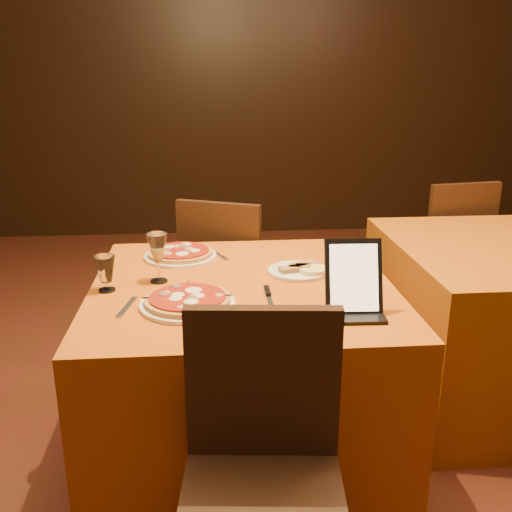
{
  "coord_description": "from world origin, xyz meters",
  "views": [
    {
      "loc": [
        -0.13,
        -1.91,
        1.49
      ],
      "look_at": [
        0.03,
        0.04,
        0.86
      ],
      "focal_mm": 40.0,
      "sensor_mm": 36.0,
      "label": 1
    }
  ],
  "objects": [
    {
      "name": "floor",
      "position": [
        0.0,
        0.0,
        -0.01
      ],
      "size": [
        6.0,
        7.0,
        0.01
      ],
      "primitive_type": "cube",
      "color": "#5E2D19",
      "rests_on": "ground"
    },
    {
      "name": "wall_back",
      "position": [
        0.0,
        3.5,
        1.4
      ],
      "size": [
        6.0,
        0.01,
        2.8
      ],
      "primitive_type": "cube",
      "color": "black",
      "rests_on": "floor"
    },
    {
      "name": "main_table",
      "position": [
        -0.02,
        0.06,
        0.38
      ],
      "size": [
        1.1,
        1.1,
        0.75
      ],
      "primitive_type": "cube",
      "color": "#BD530C",
      "rests_on": "floor"
    },
    {
      "name": "side_table",
      "position": [
        1.26,
        0.44,
        0.38
      ],
      "size": [
        1.1,
        1.1,
        0.75
      ],
      "primitive_type": "cube",
      "color": "#A9540A",
      "rests_on": "floor"
    },
    {
      "name": "chair_main_near",
      "position": [
        -0.02,
        -0.74,
        0.46
      ],
      "size": [
        0.44,
        0.44,
        0.91
      ],
      "primitive_type": null,
      "rotation": [
        0.0,
        0.0,
        -0.09
      ],
      "color": "black",
      "rests_on": "floor"
    },
    {
      "name": "chair_main_far",
      "position": [
        -0.02,
        0.9,
        0.46
      ],
      "size": [
        0.62,
        0.62,
        0.91
      ],
      "primitive_type": null,
      "rotation": [
        0.0,
        0.0,
        2.74
      ],
      "color": "black",
      "rests_on": "floor"
    },
    {
      "name": "chair_side_far",
      "position": [
        1.26,
        1.28,
        0.46
      ],
      "size": [
        0.55,
        0.55,
        0.91
      ],
      "primitive_type": null,
      "rotation": [
        0.0,
        0.0,
        3.3
      ],
      "color": "black",
      "rests_on": "floor"
    },
    {
      "name": "pizza_near",
      "position": [
        -0.21,
        -0.14,
        0.77
      ],
      "size": [
        0.32,
        0.32,
        0.03
      ],
      "rotation": [
        0.0,
        0.0,
        -0.11
      ],
      "color": "white",
      "rests_on": "main_table"
    },
    {
      "name": "pizza_far",
      "position": [
        -0.26,
        0.38,
        0.77
      ],
      "size": [
        0.3,
        0.3,
        0.03
      ],
      "rotation": [
        0.0,
        0.0,
        -0.21
      ],
      "color": "white",
      "rests_on": "main_table"
    },
    {
      "name": "cutlet_dish",
      "position": [
        0.2,
        0.15,
        0.76
      ],
      "size": [
        0.23,
        0.23,
        0.03
      ],
      "rotation": [
        0.0,
        0.0,
        0.38
      ],
      "color": "white",
      "rests_on": "main_table"
    },
    {
      "name": "wine_glass",
      "position": [
        -0.32,
        0.1,
        0.84
      ],
      "size": [
        0.1,
        0.1,
        0.19
      ],
      "primitive_type": null,
      "rotation": [
        0.0,
        0.0,
        0.35
      ],
      "color": "#E5E382",
      "rests_on": "main_table"
    },
    {
      "name": "water_glass",
      "position": [
        -0.5,
        0.02,
        0.81
      ],
      "size": [
        0.08,
        0.08,
        0.13
      ],
      "primitive_type": null,
      "rotation": [
        0.0,
        0.0,
        -0.19
      ],
      "color": "white",
      "rests_on": "main_table"
    },
    {
      "name": "tablet",
      "position": [
        0.32,
        -0.23,
        0.87
      ],
      "size": [
        0.19,
        0.11,
        0.23
      ],
      "primitive_type": "cube",
      "rotation": [
        -0.35,
        0.0,
        -0.04
      ],
      "color": "black",
      "rests_on": "main_table"
    },
    {
      "name": "knife",
      "position": [
        0.07,
        -0.13,
        0.75
      ],
      "size": [
        0.02,
        0.2,
        0.01
      ],
      "primitive_type": "cube",
      "rotation": [
        0.0,
        0.0,
        1.57
      ],
      "color": "#A8A8AE",
      "rests_on": "main_table"
    },
    {
      "name": "fork_near",
      "position": [
        -0.41,
        -0.14,
        0.75
      ],
      "size": [
        0.05,
        0.17,
        0.01
      ],
      "primitive_type": "cube",
      "rotation": [
        0.0,
        0.0,
        1.37
      ],
      "color": "silver",
      "rests_on": "main_table"
    },
    {
      "name": "fork_far",
      "position": [
        -0.09,
        0.4,
        0.75
      ],
      "size": [
        0.08,
        0.15,
        0.01
      ],
      "primitive_type": "cube",
      "rotation": [
        0.0,
        0.0,
        1.99
      ],
      "color": "silver",
      "rests_on": "main_table"
    }
  ]
}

